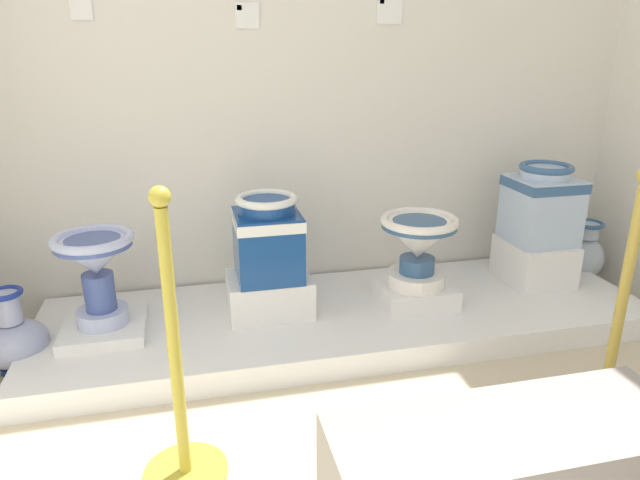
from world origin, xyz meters
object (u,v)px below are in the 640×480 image
antique_toilet_squat_floral (268,235)px  stanchion_post_near_right (614,342)px  plinth_block_rightmost (105,328)px  info_placard_first (80,5)px  decorative_vase_corner (583,256)px  plinth_block_leftmost (534,261)px  info_placard_third (389,10)px  info_placard_second (247,15)px  decorative_vase_companion (14,340)px  antique_toilet_broad_patterned (418,242)px  antique_toilet_rightmost (95,262)px  antique_toilet_leftmost (542,202)px  plinth_block_broad_patterned (415,294)px  stanchion_post_near_left (180,407)px  plinth_block_squat_floral (269,294)px

antique_toilet_squat_floral → stanchion_post_near_right: (1.18, -0.93, -0.22)m
plinth_block_rightmost → stanchion_post_near_right: stanchion_post_near_right is taller
antique_toilet_squat_floral → info_placard_first: info_placard_first is taller
info_placard_first → decorative_vase_corner: bearing=-5.2°
plinth_block_leftmost → stanchion_post_near_right: bearing=-107.6°
antique_toilet_squat_floral → info_placard_third: size_ratio=2.94×
plinth_block_leftmost → info_placard_second: (-1.50, 0.37, 1.27)m
info_placard_first → decorative_vase_companion: info_placard_first is taller
antique_toilet_broad_patterned → decorative_vase_corner: size_ratio=0.99×
plinth_block_leftmost → decorative_vase_companion: 2.63m
antique_toilet_squat_floral → antique_toilet_rightmost: bearing=-177.1°
plinth_block_leftmost → info_placard_third: 1.55m
info_placard_first → info_placard_third: size_ratio=0.92×
antique_toilet_rightmost → stanchion_post_near_right: 2.14m
antique_toilet_squat_floral → decorative_vase_companion: 1.20m
plinth_block_rightmost → decorative_vase_companion: bearing=-174.2°
antique_toilet_squat_floral → info_placard_second: bearing=90.9°
antique_toilet_leftmost → plinth_block_broad_patterned: bearing=-170.0°
info_placard_first → info_placard_second: info_placard_first is taller
decorative_vase_companion → plinth_block_broad_patterned: bearing=0.1°
antique_toilet_broad_patterned → decorative_vase_corner: 1.24m
stanchion_post_near_right → plinth_block_leftmost: bearing=72.4°
decorative_vase_corner → stanchion_post_near_left: (-2.33, -1.10, 0.09)m
plinth_block_rightmost → plinth_block_leftmost: size_ratio=1.01×
plinth_block_squat_floral → stanchion_post_near_right: bearing=-38.2°
plinth_block_leftmost → decorative_vase_companion: decorative_vase_companion is taller
info_placard_first → info_placard_third: 1.48m
plinth_block_rightmost → antique_toilet_squat_floral: (0.77, 0.04, 0.37)m
info_placard_first → decorative_vase_corner: info_placard_first is taller
info_placard_third → stanchion_post_near_left: size_ratio=0.14×
antique_toilet_leftmost → info_placard_first: 2.47m
plinth_block_rightmost → info_placard_second: 1.62m
plinth_block_rightmost → stanchion_post_near_left: bearing=-68.7°
plinth_block_broad_patterned → antique_toilet_squat_floral: bearing=174.1°
plinth_block_broad_patterned → antique_toilet_leftmost: bearing=10.0°
plinth_block_rightmost → antique_toilet_broad_patterned: bearing=-1.4°
info_placard_first → decorative_vase_companion: 1.52m
plinth_block_leftmost → stanchion_post_near_left: size_ratio=0.37×
antique_toilet_rightmost → info_placard_second: 1.37m
antique_toilet_rightmost → decorative_vase_companion: size_ratio=1.11×
antique_toilet_leftmost → antique_toilet_squat_floral: bearing=-177.7°
decorative_vase_companion → stanchion_post_near_left: size_ratio=0.38×
plinth_block_squat_floral → antique_toilet_leftmost: size_ratio=0.93×
plinth_block_rightmost → antique_toilet_leftmost: bearing=2.5°
plinth_block_rightmost → stanchion_post_near_left: 0.95m
antique_toilet_rightmost → stanchion_post_near_left: size_ratio=0.43×
info_placard_first → plinth_block_leftmost: bearing=-9.4°
antique_toilet_leftmost → plinth_block_leftmost: bearing=45.0°
antique_toilet_leftmost → decorative_vase_companion: bearing=-177.0°
info_placard_third → decorative_vase_corner: size_ratio=0.35×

